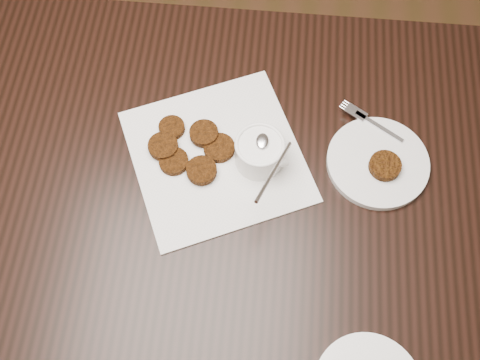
# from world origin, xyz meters

# --- Properties ---
(floor) EXTENTS (4.00, 4.00, 0.00)m
(floor) POSITION_xyz_m (0.00, 0.00, 0.00)
(floor) COLOR #50301B
(floor) RESTS_ON ground
(table) EXTENTS (1.36, 0.88, 0.75)m
(table) POSITION_xyz_m (-0.00, 0.06, 0.38)
(table) COLOR black
(table) RESTS_ON floor
(napkin) EXTENTS (0.43, 0.43, 0.00)m
(napkin) POSITION_xyz_m (0.12, 0.11, 0.75)
(napkin) COLOR silver
(napkin) RESTS_ON table
(sauce_ramekin) EXTENTS (0.16, 0.16, 0.13)m
(sauce_ramekin) POSITION_xyz_m (0.21, 0.11, 0.82)
(sauce_ramekin) COLOR white
(sauce_ramekin) RESTS_ON napkin
(patty_cluster) EXTENTS (0.26, 0.26, 0.02)m
(patty_cluster) POSITION_xyz_m (0.07, 0.12, 0.76)
(patty_cluster) COLOR #5B2B0C
(patty_cluster) RESTS_ON napkin
(plate_with_patty) EXTENTS (0.28, 0.28, 0.03)m
(plate_with_patty) POSITION_xyz_m (0.44, 0.12, 0.76)
(plate_with_patty) COLOR silver
(plate_with_patty) RESTS_ON table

